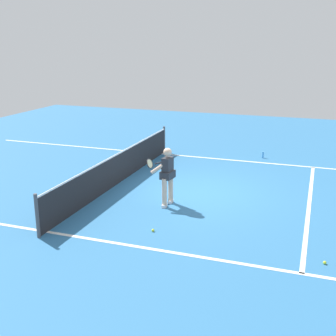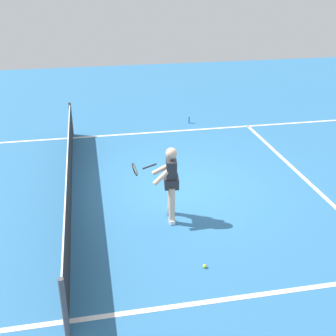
% 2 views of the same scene
% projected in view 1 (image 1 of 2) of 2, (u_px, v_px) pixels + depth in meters
% --- Properties ---
extents(ground_plane, '(28.11, 28.11, 0.00)m').
position_uv_depth(ground_plane, '(198.00, 192.00, 12.43)').
color(ground_plane, teal).
extents(service_line_marking, '(7.54, 0.10, 0.01)m').
position_uv_depth(service_line_marking, '(309.00, 205.00, 11.46)').
color(service_line_marking, white).
rests_on(service_line_marking, ground).
extents(sideline_left_marking, '(0.10, 19.62, 0.01)m').
position_uv_depth(sideline_left_marking, '(150.00, 249.00, 9.02)').
color(sideline_left_marking, white).
rests_on(sideline_left_marking, ground).
extents(sideline_right_marking, '(0.10, 19.62, 0.01)m').
position_uv_depth(sideline_right_marking, '(226.00, 159.00, 15.84)').
color(sideline_right_marking, white).
rests_on(sideline_right_marking, ground).
extents(court_net, '(8.22, 0.08, 1.02)m').
position_uv_depth(court_net, '(119.00, 168.00, 13.10)').
color(court_net, '#4C4C51').
rests_on(court_net, ground).
extents(tennis_player, '(0.86, 0.91, 1.55)m').
position_uv_depth(tennis_player, '(167.00, 174.00, 11.23)').
color(tennis_player, beige).
rests_on(tennis_player, ground).
extents(tennis_ball_near, '(0.07, 0.07, 0.07)m').
position_uv_depth(tennis_ball_near, '(153.00, 230.00, 9.83)').
color(tennis_ball_near, '#D1E533').
rests_on(tennis_ball_near, ground).
extents(tennis_ball_mid, '(0.07, 0.07, 0.07)m').
position_uv_depth(tennis_ball_mid, '(325.00, 263.00, 8.39)').
color(tennis_ball_mid, '#D1E533').
rests_on(tennis_ball_mid, ground).
extents(water_bottle, '(0.07, 0.07, 0.24)m').
position_uv_depth(water_bottle, '(263.00, 155.00, 16.03)').
color(water_bottle, '#4C9EE5').
rests_on(water_bottle, ground).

